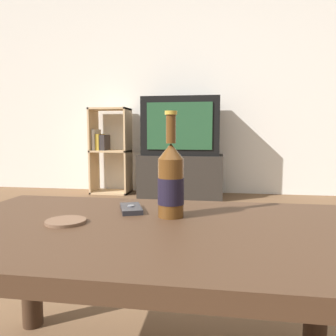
# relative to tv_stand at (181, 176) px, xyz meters

# --- Properties ---
(back_wall) EXTENTS (8.00, 0.05, 2.60)m
(back_wall) POSITION_rel_tv_stand_xyz_m (0.22, 0.31, 1.07)
(back_wall) COLOR silver
(back_wall) RESTS_ON ground_plane
(coffee_table) EXTENTS (1.07, 0.62, 0.46)m
(coffee_table) POSITION_rel_tv_stand_xyz_m (0.22, -2.72, 0.16)
(coffee_table) COLOR #422B1C
(coffee_table) RESTS_ON ground_plane
(tv_stand) EXTENTS (0.88, 0.47, 0.45)m
(tv_stand) POSITION_rel_tv_stand_xyz_m (0.00, 0.00, 0.00)
(tv_stand) COLOR #28231E
(tv_stand) RESTS_ON ground_plane
(television) EXTENTS (0.80, 0.40, 0.61)m
(television) POSITION_rel_tv_stand_xyz_m (-0.00, -0.00, 0.53)
(television) COLOR black
(television) RESTS_ON tv_stand
(bookshelf) EXTENTS (0.43, 0.30, 0.96)m
(bookshelf) POSITION_rel_tv_stand_xyz_m (-0.84, 0.09, 0.28)
(bookshelf) COLOR tan
(bookshelf) RESTS_ON ground_plane
(beer_bottle) EXTENTS (0.07, 0.07, 0.28)m
(beer_bottle) POSITION_rel_tv_stand_xyz_m (0.27, -2.63, 0.33)
(beer_bottle) COLOR #563314
(beer_bottle) RESTS_ON coffee_table
(cell_phone) EXTENTS (0.09, 0.13, 0.02)m
(cell_phone) POSITION_rel_tv_stand_xyz_m (0.14, -2.58, 0.24)
(cell_phone) COLOR #232328
(cell_phone) RESTS_ON coffee_table
(coaster) EXTENTS (0.10, 0.10, 0.01)m
(coaster) POSITION_rel_tv_stand_xyz_m (0.02, -2.73, 0.24)
(coaster) COLOR brown
(coaster) RESTS_ON coffee_table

